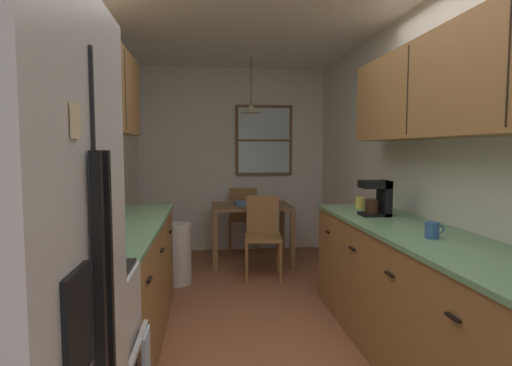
% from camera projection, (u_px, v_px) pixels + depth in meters
% --- Properties ---
extents(ground_plane, '(12.00, 12.00, 0.00)m').
position_uv_depth(ground_plane, '(253.00, 324.00, 3.43)').
color(ground_plane, '#995B3D').
extents(wall_left, '(0.10, 9.00, 2.55)m').
position_uv_depth(wall_left, '(75.00, 169.00, 3.17)').
color(wall_left, silver).
rests_on(wall_left, ground).
extents(wall_right, '(0.10, 9.00, 2.55)m').
position_uv_depth(wall_right, '(415.00, 168.00, 3.48)').
color(wall_right, silver).
rests_on(wall_right, ground).
extents(wall_back, '(4.40, 0.10, 2.55)m').
position_uv_depth(wall_back, '(233.00, 160.00, 5.95)').
color(wall_back, silver).
rests_on(wall_back, ground).
extents(microwave_over_range, '(0.39, 0.60, 0.31)m').
position_uv_depth(microwave_over_range, '(6.00, 79.00, 1.57)').
color(microwave_over_range, black).
extents(counter_left, '(0.64, 2.09, 0.90)m').
position_uv_depth(counter_left, '(119.00, 285.00, 3.01)').
color(counter_left, olive).
rests_on(counter_left, ground).
extents(upper_cabinets_left, '(0.33, 2.17, 0.66)m').
position_uv_depth(upper_cabinets_left, '(90.00, 81.00, 2.83)').
color(upper_cabinets_left, olive).
extents(counter_right, '(0.64, 3.20, 0.90)m').
position_uv_depth(counter_right, '(438.00, 313.00, 2.50)').
color(counter_right, olive).
rests_on(counter_right, ground).
extents(upper_cabinets_right, '(0.33, 2.88, 0.64)m').
position_uv_depth(upper_cabinets_right, '(475.00, 79.00, 2.36)').
color(upper_cabinets_right, olive).
extents(dining_table, '(0.98, 0.77, 0.73)m').
position_uv_depth(dining_table, '(251.00, 214.00, 5.27)').
color(dining_table, brown).
rests_on(dining_table, ground).
extents(dining_chair_near, '(0.44, 0.44, 0.90)m').
position_uv_depth(dining_chair_near, '(263.00, 232.00, 4.70)').
color(dining_chair_near, olive).
rests_on(dining_chair_near, ground).
extents(dining_chair_far, '(0.44, 0.44, 0.90)m').
position_uv_depth(dining_chair_far, '(243.00, 216.00, 5.87)').
color(dining_chair_far, olive).
rests_on(dining_chair_far, ground).
extents(pendant_light, '(0.27, 0.27, 0.68)m').
position_uv_depth(pendant_light, '(251.00, 109.00, 5.17)').
color(pendant_light, black).
extents(back_window, '(0.80, 0.05, 0.98)m').
position_uv_depth(back_window, '(264.00, 140.00, 5.90)').
color(back_window, brown).
extents(trash_bin, '(0.33, 0.33, 0.64)m').
position_uv_depth(trash_bin, '(176.00, 254.00, 4.45)').
color(trash_bin, silver).
rests_on(trash_bin, ground).
extents(storage_canister, '(0.13, 0.13, 0.17)m').
position_uv_depth(storage_canister, '(87.00, 233.00, 2.23)').
color(storage_canister, '#D84C19').
rests_on(storage_canister, counter_left).
extents(dish_towel, '(0.02, 0.16, 0.24)m').
position_uv_depth(dish_towel, '(146.00, 358.00, 1.87)').
color(dish_towel, silver).
extents(coffee_maker, '(0.22, 0.18, 0.28)m').
position_uv_depth(coffee_maker, '(378.00, 197.00, 3.32)').
color(coffee_maker, black).
rests_on(coffee_maker, counter_right).
extents(mug_by_coffeemaker, '(0.11, 0.07, 0.10)m').
position_uv_depth(mug_by_coffeemaker, '(360.00, 203.00, 3.74)').
color(mug_by_coffeemaker, '#E5CC4C').
rests_on(mug_by_coffeemaker, counter_right).
extents(mug_spare, '(0.12, 0.08, 0.10)m').
position_uv_depth(mug_spare, '(432.00, 230.00, 2.48)').
color(mug_spare, '#335999').
rests_on(mug_spare, counter_right).
extents(table_serving_bowl, '(0.22, 0.22, 0.06)m').
position_uv_depth(table_serving_bowl, '(243.00, 203.00, 5.19)').
color(table_serving_bowl, '#4C7299').
rests_on(table_serving_bowl, dining_table).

